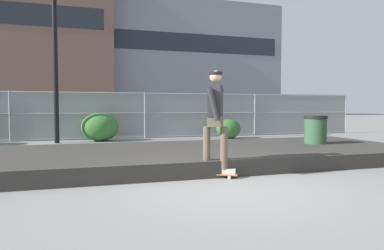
{
  "coord_description": "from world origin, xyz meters",
  "views": [
    {
      "loc": [
        -2.02,
        -4.8,
        1.24
      ],
      "look_at": [
        0.36,
        3.21,
        0.8
      ],
      "focal_mm": 31.28,
      "sensor_mm": 36.0,
      "label": 1
    }
  ],
  "objects_px": {
    "street_lamp": "(55,20)",
    "parked_car_mid": "(202,115)",
    "shrub_right": "(229,129)",
    "skateboard": "(215,174)",
    "shrub_center": "(100,127)",
    "skater": "(215,115)",
    "trash_bin": "(315,135)",
    "parked_car_near": "(82,116)"
  },
  "relations": [
    {
      "from": "trash_bin",
      "to": "shrub_right",
      "type": "bearing_deg",
      "value": 93.88
    },
    {
      "from": "skater",
      "to": "shrub_center",
      "type": "xyz_separation_m",
      "value": [
        -1.82,
        7.22,
        -0.59
      ]
    },
    {
      "from": "parked_car_near",
      "to": "parked_car_mid",
      "type": "bearing_deg",
      "value": -2.94
    },
    {
      "from": "skateboard",
      "to": "skater",
      "type": "height_order",
      "value": "skater"
    },
    {
      "from": "trash_bin",
      "to": "street_lamp",
      "type": "bearing_deg",
      "value": 143.25
    },
    {
      "from": "trash_bin",
      "to": "shrub_center",
      "type": "bearing_deg",
      "value": 134.83
    },
    {
      "from": "parked_car_near",
      "to": "parked_car_mid",
      "type": "distance_m",
      "value": 5.84
    },
    {
      "from": "skater",
      "to": "parked_car_mid",
      "type": "xyz_separation_m",
      "value": [
        3.28,
        10.68,
        -0.27
      ]
    },
    {
      "from": "parked_car_mid",
      "to": "trash_bin",
      "type": "relative_size",
      "value": 4.28
    },
    {
      "from": "parked_car_near",
      "to": "parked_car_mid",
      "type": "xyz_separation_m",
      "value": [
        5.83,
        -0.3,
        0.0
      ]
    },
    {
      "from": "parked_car_near",
      "to": "parked_car_mid",
      "type": "relative_size",
      "value": 1.03
    },
    {
      "from": "street_lamp",
      "to": "trash_bin",
      "type": "xyz_separation_m",
      "value": [
        6.77,
        -5.05,
        -3.73
      ]
    },
    {
      "from": "skateboard",
      "to": "parked_car_mid",
      "type": "bearing_deg",
      "value": 72.95
    },
    {
      "from": "street_lamp",
      "to": "parked_car_mid",
      "type": "bearing_deg",
      "value": 29.77
    },
    {
      "from": "skater",
      "to": "shrub_right",
      "type": "xyz_separation_m",
      "value": [
        3.15,
        6.88,
        -0.72
      ]
    },
    {
      "from": "shrub_right",
      "to": "street_lamp",
      "type": "bearing_deg",
      "value": 179.51
    },
    {
      "from": "street_lamp",
      "to": "shrub_center",
      "type": "distance_m",
      "value": 4.01
    },
    {
      "from": "skateboard",
      "to": "shrub_right",
      "type": "height_order",
      "value": "shrub_right"
    },
    {
      "from": "skateboard",
      "to": "trash_bin",
      "type": "height_order",
      "value": "trash_bin"
    },
    {
      "from": "skateboard",
      "to": "parked_car_near",
      "type": "xyz_separation_m",
      "value": [
        -2.56,
        10.98,
        0.78
      ]
    },
    {
      "from": "shrub_right",
      "to": "trash_bin",
      "type": "relative_size",
      "value": 0.97
    },
    {
      "from": "skateboard",
      "to": "street_lamp",
      "type": "distance_m",
      "value": 8.74
    },
    {
      "from": "skater",
      "to": "street_lamp",
      "type": "relative_size",
      "value": 0.27
    },
    {
      "from": "skateboard",
      "to": "shrub_center",
      "type": "xyz_separation_m",
      "value": [
        -1.82,
        7.22,
        0.46
      ]
    },
    {
      "from": "shrub_center",
      "to": "trash_bin",
      "type": "bearing_deg",
      "value": -45.17
    },
    {
      "from": "parked_car_near",
      "to": "shrub_center",
      "type": "distance_m",
      "value": 3.85
    },
    {
      "from": "parked_car_mid",
      "to": "street_lamp",
      "type": "bearing_deg",
      "value": -150.23
    },
    {
      "from": "skateboard",
      "to": "shrub_center",
      "type": "relative_size",
      "value": 0.59
    },
    {
      "from": "shrub_center",
      "to": "skateboard",
      "type": "bearing_deg",
      "value": -75.84
    },
    {
      "from": "trash_bin",
      "to": "skateboard",
      "type": "bearing_deg",
      "value": -151.7
    },
    {
      "from": "skateboard",
      "to": "parked_car_mid",
      "type": "height_order",
      "value": "parked_car_mid"
    },
    {
      "from": "shrub_right",
      "to": "trash_bin",
      "type": "bearing_deg",
      "value": -86.12
    },
    {
      "from": "street_lamp",
      "to": "shrub_center",
      "type": "bearing_deg",
      "value": 11.19
    },
    {
      "from": "street_lamp",
      "to": "skater",
      "type": "bearing_deg",
      "value": -64.69
    },
    {
      "from": "street_lamp",
      "to": "parked_car_mid",
      "type": "xyz_separation_m",
      "value": [
        6.55,
        3.75,
        -3.41
      ]
    },
    {
      "from": "skateboard",
      "to": "skater",
      "type": "xyz_separation_m",
      "value": [
        0.0,
        0.0,
        1.05
      ]
    },
    {
      "from": "skateboard",
      "to": "parked_car_near",
      "type": "height_order",
      "value": "parked_car_near"
    },
    {
      "from": "skateboard",
      "to": "shrub_right",
      "type": "distance_m",
      "value": 7.57
    },
    {
      "from": "parked_car_mid",
      "to": "shrub_right",
      "type": "height_order",
      "value": "parked_car_mid"
    },
    {
      "from": "street_lamp",
      "to": "trash_bin",
      "type": "height_order",
      "value": "street_lamp"
    },
    {
      "from": "street_lamp",
      "to": "parked_car_mid",
      "type": "distance_m",
      "value": 8.28
    },
    {
      "from": "street_lamp",
      "to": "shrub_right",
      "type": "bearing_deg",
      "value": -0.49
    }
  ]
}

